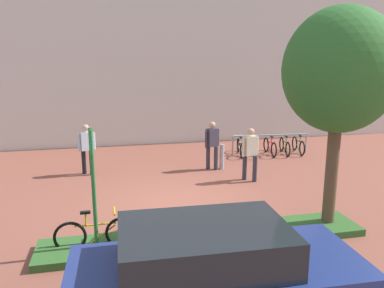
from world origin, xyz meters
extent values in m
plane|color=brown|center=(0.00, 0.00, 0.00)|extent=(60.00, 60.00, 0.00)
cube|color=silver|center=(0.00, 8.08, 5.00)|extent=(28.00, 1.20, 10.00)
cube|color=#336028|center=(0.21, -2.40, 0.08)|extent=(7.00, 1.10, 0.16)
cylinder|color=brown|center=(3.14, -2.34, 1.32)|extent=(0.28, 0.28, 2.63)
ellipsoid|color=#2D6628|center=(3.14, -2.34, 3.61)|extent=(2.45, 2.45, 2.69)
cylinder|color=#2D7238|center=(-2.08, -2.40, 1.29)|extent=(0.08, 0.08, 2.58)
cube|color=#198C33|center=(-2.08, -2.40, 2.30)|extent=(0.05, 0.36, 0.52)
cube|color=white|center=(-2.08, -2.40, 2.30)|extent=(0.05, 0.30, 0.44)
torus|color=black|center=(-2.61, -2.25, 0.33)|extent=(0.66, 0.06, 0.66)
torus|color=black|center=(-1.59, -2.25, 0.33)|extent=(0.66, 0.06, 0.66)
cylinder|color=gold|center=(-2.10, -2.25, 0.55)|extent=(0.84, 0.04, 0.04)
cylinder|color=gold|center=(-2.00, -2.25, 0.30)|extent=(0.61, 0.04, 0.44)
cylinder|color=gold|center=(-2.28, -2.25, 0.67)|extent=(0.04, 0.04, 0.28)
cube|color=black|center=(-2.28, -2.25, 0.83)|extent=(0.20, 0.08, 0.05)
cylinder|color=gold|center=(-1.71, -2.25, 0.81)|extent=(0.04, 0.42, 0.04)
cylinder|color=#99999E|center=(3.16, 4.64, 0.40)|extent=(0.06, 0.06, 0.80)
cylinder|color=#99999E|center=(6.30, 4.42, 0.40)|extent=(0.06, 0.06, 0.80)
cylinder|color=#99999E|center=(4.73, 4.53, 0.80)|extent=(3.15, 0.27, 0.06)
torus|color=black|center=(3.38, 4.19, 0.30)|extent=(0.18, 0.61, 0.61)
torus|color=black|center=(3.57, 5.11, 0.30)|extent=(0.18, 0.61, 0.61)
cylinder|color=silver|center=(3.47, 4.65, 0.51)|extent=(0.19, 0.76, 0.03)
cylinder|color=silver|center=(3.49, 4.74, 0.27)|extent=(0.15, 0.55, 0.40)
cylinder|color=silver|center=(3.44, 4.49, 0.62)|extent=(0.03, 0.03, 0.26)
cube|color=black|center=(3.44, 4.49, 0.76)|extent=(0.11, 0.20, 0.05)
cylinder|color=silver|center=(3.55, 5.00, 0.75)|extent=(0.39, 0.11, 0.04)
torus|color=black|center=(3.96, 4.09, 0.30)|extent=(0.23, 0.60, 0.61)
torus|color=black|center=(4.23, 4.99, 0.30)|extent=(0.23, 0.60, 0.61)
cylinder|color=silver|center=(4.10, 4.54, 0.51)|extent=(0.25, 0.75, 0.03)
cylinder|color=silver|center=(4.12, 4.63, 0.27)|extent=(0.19, 0.54, 0.40)
cylinder|color=silver|center=(4.05, 4.38, 0.62)|extent=(0.03, 0.03, 0.26)
cube|color=black|center=(4.05, 4.38, 0.76)|extent=(0.12, 0.20, 0.05)
cylinder|color=silver|center=(4.20, 4.88, 0.75)|extent=(0.38, 0.15, 0.04)
torus|color=black|center=(4.69, 4.04, 0.30)|extent=(0.10, 0.61, 0.61)
torus|color=black|center=(4.76, 4.98, 0.30)|extent=(0.10, 0.61, 0.61)
cylinder|color=red|center=(4.73, 4.51, 0.51)|extent=(0.09, 0.77, 0.03)
cylinder|color=red|center=(4.73, 4.60, 0.27)|extent=(0.08, 0.56, 0.40)
cylinder|color=red|center=(4.71, 4.34, 0.62)|extent=(0.03, 0.03, 0.26)
cube|color=black|center=(4.71, 4.34, 0.76)|extent=(0.09, 0.19, 0.05)
cylinder|color=red|center=(4.75, 4.86, 0.75)|extent=(0.39, 0.07, 0.04)
torus|color=black|center=(5.27, 3.98, 0.30)|extent=(0.16, 0.61, 0.61)
torus|color=black|center=(5.44, 4.91, 0.30)|extent=(0.16, 0.61, 0.61)
cylinder|color=#1E7233|center=(5.35, 4.44, 0.51)|extent=(0.17, 0.76, 0.03)
cylinder|color=#1E7233|center=(5.37, 4.54, 0.27)|extent=(0.13, 0.55, 0.40)
cylinder|color=#1E7233|center=(5.32, 4.28, 0.62)|extent=(0.03, 0.03, 0.26)
cube|color=black|center=(5.32, 4.28, 0.76)|extent=(0.11, 0.19, 0.05)
cylinder|color=#1E7233|center=(5.42, 4.80, 0.75)|extent=(0.39, 0.11, 0.04)
torus|color=black|center=(5.91, 4.02, 0.30)|extent=(0.15, 0.61, 0.61)
torus|color=black|center=(6.06, 4.94, 0.30)|extent=(0.15, 0.61, 0.61)
cylinder|color=#1E7233|center=(5.99, 4.48, 0.51)|extent=(0.16, 0.76, 0.03)
cylinder|color=#1E7233|center=(6.00, 4.57, 0.27)|extent=(0.12, 0.56, 0.40)
cylinder|color=#1E7233|center=(5.96, 4.31, 0.62)|extent=(0.03, 0.03, 0.26)
cube|color=black|center=(5.96, 4.31, 0.76)|extent=(0.10, 0.19, 0.05)
cylinder|color=#1E7233|center=(6.04, 4.83, 0.75)|extent=(0.39, 0.10, 0.04)
cylinder|color=#ADADB2|center=(2.16, 2.86, 0.45)|extent=(0.16, 0.16, 0.90)
cylinder|color=black|center=(-2.60, 3.34, 0.42)|extent=(0.14, 0.14, 0.85)
cylinder|color=black|center=(-2.34, 3.15, 0.42)|extent=(0.14, 0.14, 0.85)
cube|color=silver|center=(-2.47, 3.25, 1.16)|extent=(0.46, 0.36, 0.62)
cylinder|color=silver|center=(-2.72, 3.16, 1.13)|extent=(0.09, 0.09, 0.59)
cylinder|color=silver|center=(-2.23, 3.33, 1.13)|extent=(0.09, 0.09, 0.59)
sphere|color=tan|center=(-2.47, 3.25, 1.61)|extent=(0.22, 0.22, 0.22)
cylinder|color=#2D2D38|center=(1.67, 2.96, 0.42)|extent=(0.14, 0.14, 0.85)
cylinder|color=#2D2D38|center=(1.92, 2.82, 0.42)|extent=(0.14, 0.14, 0.85)
cube|color=#383342|center=(1.80, 2.89, 1.16)|extent=(0.46, 0.38, 0.62)
cylinder|color=#383342|center=(1.56, 2.79, 1.13)|extent=(0.09, 0.09, 0.59)
cylinder|color=#383342|center=(2.04, 2.99, 1.13)|extent=(0.09, 0.09, 0.59)
sphere|color=tan|center=(1.80, 2.89, 1.61)|extent=(0.22, 0.22, 0.22)
cylinder|color=#2D2D38|center=(2.51, 1.51, 0.42)|extent=(0.14, 0.14, 0.85)
cylinder|color=#2D2D38|center=(2.76, 1.26, 0.42)|extent=(0.14, 0.14, 0.85)
cube|color=beige|center=(2.64, 1.38, 1.16)|extent=(0.45, 0.33, 0.62)
cylinder|color=beige|center=(2.39, 1.32, 1.13)|extent=(0.09, 0.09, 0.59)
cylinder|color=beige|center=(2.89, 1.45, 1.13)|extent=(0.09, 0.09, 0.59)
sphere|color=tan|center=(2.64, 1.38, 1.61)|extent=(0.22, 0.22, 0.22)
cube|color=navy|center=(-0.29, -4.91, 0.60)|extent=(4.35, 1.94, 0.76)
cube|color=#1E2328|center=(-0.49, -4.90, 1.26)|extent=(2.46, 1.66, 0.56)
cylinder|color=black|center=(1.20, -4.05, 0.32)|extent=(0.65, 0.24, 0.64)
cylinder|color=black|center=(-1.73, -3.96, 0.32)|extent=(0.65, 0.24, 0.64)
camera|label=1|loc=(-1.76, -9.75, 3.85)|focal=35.82mm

